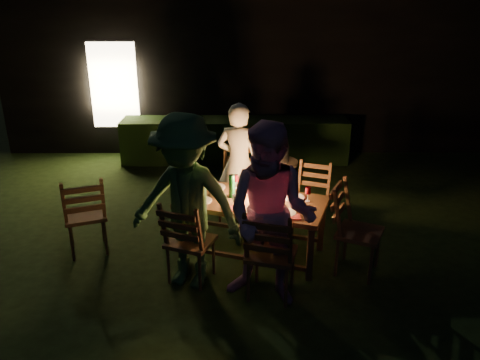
{
  "coord_description": "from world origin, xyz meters",
  "views": [
    {
      "loc": [
        -0.45,
        -4.75,
        2.91
      ],
      "look_at": [
        -0.42,
        0.5,
        0.86
      ],
      "focal_mm": 35.0,
      "sensor_mm": 36.0,
      "label": 1
    }
  ],
  "objects_px": {
    "chair_far_left": "(237,199)",
    "chair_far_right": "(310,212)",
    "lantern": "(257,187)",
    "bottle_bucket_a": "(275,151)",
    "dining_table": "(252,205)",
    "chair_spare": "(87,228)",
    "chair_end": "(356,245)",
    "chair_near_left": "(190,255)",
    "person_opp_right": "(271,217)",
    "person_house_side": "(239,164)",
    "bottle_bucket_b": "(282,149)",
    "ice_bucket": "(278,154)",
    "side_table": "(278,167)",
    "chair_near_right": "(271,269)",
    "bottle_table": "(232,186)",
    "person_opp_left": "(186,204)"
  },
  "relations": [
    {
      "from": "side_table",
      "to": "ice_bucket",
      "type": "bearing_deg",
      "value": -86.42
    },
    {
      "from": "chair_spare",
      "to": "bottle_bucket_b",
      "type": "xyz_separation_m",
      "value": [
        2.43,
        1.21,
        0.61
      ]
    },
    {
      "from": "bottle_bucket_a",
      "to": "person_opp_left",
      "type": "bearing_deg",
      "value": -120.23
    },
    {
      "from": "chair_near_right",
      "to": "chair_spare",
      "type": "height_order",
      "value": "chair_near_right"
    },
    {
      "from": "chair_far_right",
      "to": "bottle_table",
      "type": "distance_m",
      "value": 1.24
    },
    {
      "from": "chair_far_right",
      "to": "bottle_bucket_b",
      "type": "relative_size",
      "value": 3.0
    },
    {
      "from": "chair_near_left",
      "to": "lantern",
      "type": "xyz_separation_m",
      "value": [
        0.75,
        0.61,
        0.55
      ]
    },
    {
      "from": "person_house_side",
      "to": "bottle_bucket_b",
      "type": "relative_size",
      "value": 5.19
    },
    {
      "from": "chair_far_left",
      "to": "bottle_bucket_a",
      "type": "distance_m",
      "value": 0.85
    },
    {
      "from": "lantern",
      "to": "bottle_bucket_a",
      "type": "distance_m",
      "value": 1.18
    },
    {
      "from": "lantern",
      "to": "bottle_bucket_a",
      "type": "xyz_separation_m",
      "value": [
        0.29,
        1.14,
        0.06
      ]
    },
    {
      "from": "person_opp_left",
      "to": "bottle_bucket_b",
      "type": "relative_size",
      "value": 5.89
    },
    {
      "from": "chair_end",
      "to": "chair_spare",
      "type": "xyz_separation_m",
      "value": [
        -3.14,
        0.45,
        -0.01
      ]
    },
    {
      "from": "dining_table",
      "to": "side_table",
      "type": "xyz_separation_m",
      "value": [
        0.4,
        1.21,
        0.04
      ]
    },
    {
      "from": "side_table",
      "to": "chair_far_left",
      "type": "bearing_deg",
      "value": -149.52
    },
    {
      "from": "chair_far_right",
      "to": "lantern",
      "type": "relative_size",
      "value": 2.74
    },
    {
      "from": "person_opp_right",
      "to": "chair_near_left",
      "type": "bearing_deg",
      "value": 176.89
    },
    {
      "from": "chair_spare",
      "to": "chair_near_right",
      "type": "bearing_deg",
      "value": -43.64
    },
    {
      "from": "chair_far_left",
      "to": "chair_far_right",
      "type": "bearing_deg",
      "value": 173.21
    },
    {
      "from": "dining_table",
      "to": "person_opp_right",
      "type": "height_order",
      "value": "person_opp_right"
    },
    {
      "from": "lantern",
      "to": "chair_near_right",
      "type": "bearing_deg",
      "value": -83.4
    },
    {
      "from": "chair_near_left",
      "to": "bottle_bucket_b",
      "type": "relative_size",
      "value": 3.19
    },
    {
      "from": "bottle_table",
      "to": "person_opp_right",
      "type": "bearing_deg",
      "value": -68.94
    },
    {
      "from": "chair_far_left",
      "to": "chair_spare",
      "type": "height_order",
      "value": "chair_far_left"
    },
    {
      "from": "chair_near_left",
      "to": "person_opp_right",
      "type": "xyz_separation_m",
      "value": [
        0.83,
        -0.35,
        0.63
      ]
    },
    {
      "from": "chair_near_left",
      "to": "side_table",
      "type": "distance_m",
      "value": 2.13
    },
    {
      "from": "ice_bucket",
      "to": "chair_near_left",
      "type": "bearing_deg",
      "value": -121.13
    },
    {
      "from": "chair_far_right",
      "to": "person_opp_right",
      "type": "xyz_separation_m",
      "value": [
        -0.62,
        -1.47,
        0.65
      ]
    },
    {
      "from": "bottle_bucket_a",
      "to": "chair_far_left",
      "type": "bearing_deg",
      "value": -150.39
    },
    {
      "from": "chair_spare",
      "to": "person_house_side",
      "type": "height_order",
      "value": "person_house_side"
    },
    {
      "from": "chair_near_right",
      "to": "chair_end",
      "type": "bearing_deg",
      "value": 41.36
    },
    {
      "from": "chair_far_right",
      "to": "person_opp_right",
      "type": "relative_size",
      "value": 0.51
    },
    {
      "from": "person_house_side",
      "to": "side_table",
      "type": "bearing_deg",
      "value": -132.74
    },
    {
      "from": "dining_table",
      "to": "lantern",
      "type": "distance_m",
      "value": 0.24
    },
    {
      "from": "chair_far_right",
      "to": "bottle_bucket_a",
      "type": "distance_m",
      "value": 0.99
    },
    {
      "from": "chair_near_right",
      "to": "bottle_bucket_b",
      "type": "relative_size",
      "value": 3.33
    },
    {
      "from": "bottle_table",
      "to": "ice_bucket",
      "type": "bearing_deg",
      "value": 60.63
    },
    {
      "from": "bottle_bucket_a",
      "to": "chair_far_right",
      "type": "bearing_deg",
      "value": -56.13
    },
    {
      "from": "chair_far_left",
      "to": "chair_end",
      "type": "height_order",
      "value": "chair_far_left"
    },
    {
      "from": "chair_spare",
      "to": "side_table",
      "type": "distance_m",
      "value": 2.68
    },
    {
      "from": "chair_spare",
      "to": "bottle_table",
      "type": "xyz_separation_m",
      "value": [
        1.75,
        0.04,
        0.53
      ]
    },
    {
      "from": "side_table",
      "to": "bottle_bucket_a",
      "type": "bearing_deg",
      "value": -141.34
    },
    {
      "from": "chair_far_right",
      "to": "bottle_bucket_b",
      "type": "distance_m",
      "value": 1.01
    },
    {
      "from": "chair_far_left",
      "to": "lantern",
      "type": "relative_size",
      "value": 3.09
    },
    {
      "from": "chair_far_right",
      "to": "ice_bucket",
      "type": "distance_m",
      "value": 0.97
    },
    {
      "from": "chair_end",
      "to": "person_house_side",
      "type": "xyz_separation_m",
      "value": [
        -1.31,
        1.33,
        0.5
      ]
    },
    {
      "from": "chair_spare",
      "to": "chair_end",
      "type": "bearing_deg",
      "value": -28.59
    },
    {
      "from": "chair_far_right",
      "to": "lantern",
      "type": "bearing_deg",
      "value": 57.1
    },
    {
      "from": "chair_near_right",
      "to": "person_opp_left",
      "type": "bearing_deg",
      "value": 179.47
    },
    {
      "from": "lantern",
      "to": "dining_table",
      "type": "bearing_deg",
      "value": -154.42
    }
  ]
}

